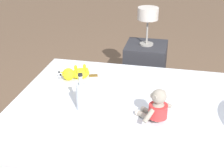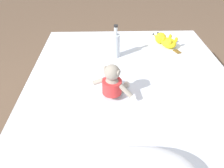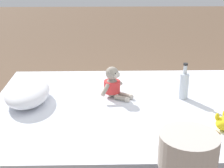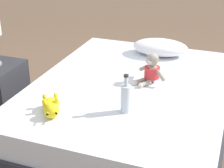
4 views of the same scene
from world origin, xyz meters
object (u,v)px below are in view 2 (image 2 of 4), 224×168
bed (131,110)px  plush_monkey (113,84)px  glass_bottle (116,45)px  plush_yellow_creature (165,41)px

bed → plush_monkey: 0.35m
plush_monkey → glass_bottle: size_ratio=0.95×
bed → glass_bottle: (0.10, -0.43, 0.32)m
plush_yellow_creature → bed: bearing=60.1°
glass_bottle → plush_yellow_creature: bearing=-157.1°
bed → plush_monkey: (0.14, 0.09, 0.31)m
plush_yellow_creature → glass_bottle: bearing=22.9°
bed → plush_yellow_creature: size_ratio=6.48×
plush_monkey → plush_yellow_creature: 0.87m
plush_yellow_creature → plush_monkey: bearing=55.2°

